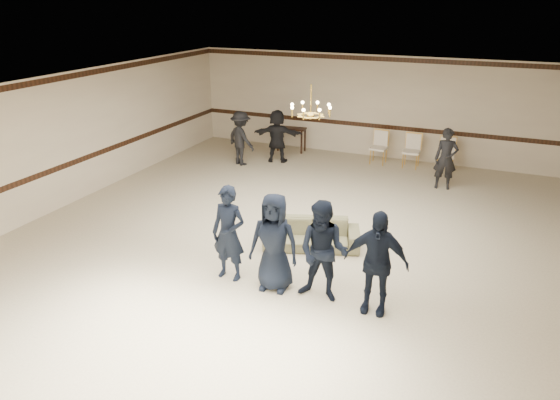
{
  "coord_description": "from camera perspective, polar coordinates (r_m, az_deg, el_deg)",
  "views": [
    {
      "loc": [
        3.65,
        -9.05,
        4.92
      ],
      "look_at": [
        -0.05,
        -0.5,
        1.18
      ],
      "focal_mm": 33.02,
      "sensor_mm": 36.0,
      "label": 1
    }
  ],
  "objects": [
    {
      "name": "boy_d",
      "position": [
        8.5,
        10.58,
        -6.79
      ],
      "size": [
        1.07,
        0.49,
        1.8
      ],
      "primitive_type": "imported",
      "rotation": [
        0.0,
        0.0,
        0.05
      ],
      "color": "black",
      "rests_on": "floor"
    },
    {
      "name": "banquet_chair_mid",
      "position": [
        16.09,
        14.36,
        5.24
      ],
      "size": [
        0.5,
        0.5,
        1.01
      ],
      "primitive_type": null,
      "rotation": [
        0.0,
        0.0,
        0.02
      ],
      "color": "beige",
      "rests_on": "floor"
    },
    {
      "name": "adult_mid",
      "position": [
        16.08,
        -0.32,
        7.11
      ],
      "size": [
        1.61,
        0.83,
        1.65
      ],
      "primitive_type": "imported",
      "rotation": [
        0.0,
        0.0,
        3.37
      ],
      "color": "black",
      "rests_on": "floor"
    },
    {
      "name": "crown_molding",
      "position": [
        16.55,
        10.89,
        15.1
      ],
      "size": [
        12.0,
        0.02,
        0.14
      ],
      "primitive_type": "cube",
      "color": "black",
      "rests_on": "wall_back"
    },
    {
      "name": "room",
      "position": [
        10.31,
        1.36,
        3.05
      ],
      "size": [
        12.01,
        14.01,
        3.21
      ],
      "color": "beige",
      "rests_on": "ground"
    },
    {
      "name": "console_table",
      "position": [
        17.33,
        1.27,
        6.74
      ],
      "size": [
        0.99,
        0.49,
        0.8
      ],
      "primitive_type": "cube",
      "rotation": [
        0.0,
        0.0,
        0.09
      ],
      "color": "black",
      "rests_on": "floor"
    },
    {
      "name": "adult_left",
      "position": [
        15.85,
        -4.35,
        6.82
      ],
      "size": [
        1.23,
        1.0,
        1.65
      ],
      "primitive_type": "imported",
      "rotation": [
        0.0,
        0.0,
        2.72
      ],
      "color": "black",
      "rests_on": "floor"
    },
    {
      "name": "chandelier",
      "position": [
        10.88,
        3.44,
        10.99
      ],
      "size": [
        0.94,
        0.94,
        0.89
      ],
      "primitive_type": null,
      "color": "gold",
      "rests_on": "ceiling"
    },
    {
      "name": "adult_right",
      "position": [
        14.47,
        17.89,
        4.35
      ],
      "size": [
        0.66,
        0.49,
        1.65
      ],
      "primitive_type": "imported",
      "rotation": [
        0.0,
        0.0,
        0.16
      ],
      "color": "black",
      "rests_on": "floor"
    },
    {
      "name": "boy_a",
      "position": [
        9.36,
        -5.7,
        -3.71
      ],
      "size": [
        0.67,
        0.45,
        1.8
      ],
      "primitive_type": "imported",
      "rotation": [
        0.0,
        0.0,
        -0.03
      ],
      "color": "black",
      "rests_on": "floor"
    },
    {
      "name": "banquet_chair_left",
      "position": [
        16.26,
        10.88,
        5.7
      ],
      "size": [
        0.53,
        0.53,
        1.01
      ],
      "primitive_type": null,
      "rotation": [
        0.0,
        0.0,
        -0.09
      ],
      "color": "beige",
      "rests_on": "floor"
    },
    {
      "name": "settee",
      "position": [
        10.72,
        3.51,
        -3.8
      ],
      "size": [
        2.12,
        1.37,
        0.58
      ],
      "primitive_type": "imported",
      "rotation": [
        0.0,
        0.0,
        0.33
      ],
      "color": "#7D7A53",
      "rests_on": "floor"
    },
    {
      "name": "boy_b",
      "position": [
        8.99,
        -0.65,
        -4.71
      ],
      "size": [
        0.93,
        0.65,
        1.8
      ],
      "primitive_type": "imported",
      "rotation": [
        0.0,
        0.0,
        0.09
      ],
      "color": "black",
      "rests_on": "floor"
    },
    {
      "name": "banquet_chair_right",
      "position": [
        15.98,
        17.89,
        4.74
      ],
      "size": [
        0.52,
        0.52,
        1.01
      ],
      "primitive_type": null,
      "rotation": [
        0.0,
        0.0,
        0.07
      ],
      "color": "beige",
      "rests_on": "floor"
    },
    {
      "name": "boy_c",
      "position": [
        8.71,
        4.8,
        -5.75
      ],
      "size": [
        0.88,
        0.68,
        1.8
      ],
      "primitive_type": "imported",
      "rotation": [
        0.0,
        0.0,
        -0.0
      ],
      "color": "black",
      "rests_on": "floor"
    },
    {
      "name": "chair_rail",
      "position": [
        16.9,
        10.39,
        8.09
      ],
      "size": [
        12.0,
        0.02,
        0.14
      ],
      "primitive_type": "cube",
      "color": "black",
      "rests_on": "wall_back"
    }
  ]
}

